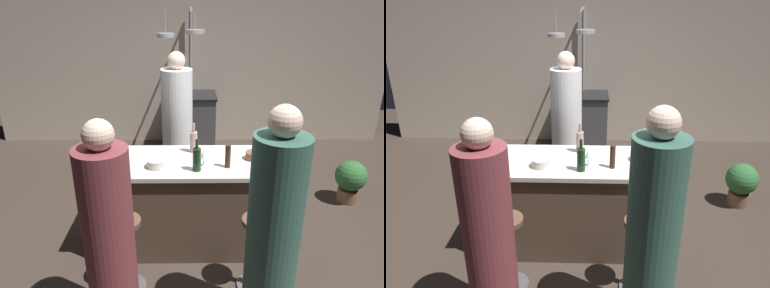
% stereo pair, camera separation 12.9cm
% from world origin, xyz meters
% --- Properties ---
extents(ground_plane, '(9.00, 9.00, 0.00)m').
position_xyz_m(ground_plane, '(0.00, 0.00, 0.00)').
color(ground_plane, '#382D26').
extents(back_wall, '(6.40, 0.16, 2.60)m').
position_xyz_m(back_wall, '(0.00, 2.85, 1.30)').
color(back_wall, '#BCAD99').
rests_on(back_wall, ground_plane).
extents(kitchen_island, '(1.80, 0.72, 0.90)m').
position_xyz_m(kitchen_island, '(0.00, 0.00, 0.45)').
color(kitchen_island, brown).
rests_on(kitchen_island, ground_plane).
extents(stove_range, '(0.80, 0.64, 0.89)m').
position_xyz_m(stove_range, '(0.00, 2.45, 0.45)').
color(stove_range, '#47474C').
rests_on(stove_range, ground_plane).
extents(chef, '(0.37, 0.37, 1.73)m').
position_xyz_m(chef, '(-0.17, 1.09, 0.80)').
color(chef, white).
rests_on(chef, ground_plane).
extents(bar_stool_right, '(0.28, 0.28, 0.68)m').
position_xyz_m(bar_stool_right, '(0.51, -0.62, 0.38)').
color(bar_stool_right, '#4C4C51').
rests_on(bar_stool_right, ground_plane).
extents(guest_right, '(0.36, 0.36, 1.71)m').
position_xyz_m(guest_right, '(0.54, -0.98, 0.79)').
color(guest_right, '#33594C').
rests_on(guest_right, ground_plane).
extents(bar_stool_left, '(0.28, 0.28, 0.68)m').
position_xyz_m(bar_stool_left, '(-0.54, -0.62, 0.38)').
color(bar_stool_left, '#4C4C51').
rests_on(bar_stool_left, ground_plane).
extents(guest_left, '(0.34, 0.34, 1.63)m').
position_xyz_m(guest_left, '(-0.56, -0.99, 0.76)').
color(guest_left, brown).
rests_on(guest_left, ground_plane).
extents(overhead_pot_rack, '(0.57, 1.44, 2.17)m').
position_xyz_m(overhead_pot_rack, '(-0.05, 2.04, 1.61)').
color(overhead_pot_rack, gray).
rests_on(overhead_pot_rack, ground_plane).
extents(potted_plant, '(0.36, 0.36, 0.52)m').
position_xyz_m(potted_plant, '(1.88, 0.75, 0.30)').
color(potted_plant, brown).
rests_on(potted_plant, ground_plane).
extents(pepper_mill, '(0.05, 0.05, 0.21)m').
position_xyz_m(pepper_mill, '(0.31, -0.14, 1.01)').
color(pepper_mill, '#382319').
rests_on(pepper_mill, kitchen_island).
extents(wine_bottle_white, '(0.07, 0.07, 0.29)m').
position_xyz_m(wine_bottle_white, '(0.78, 0.26, 1.01)').
color(wine_bottle_white, gray).
rests_on(wine_bottle_white, kitchen_island).
extents(wine_bottle_rose, '(0.07, 0.07, 0.29)m').
position_xyz_m(wine_bottle_rose, '(0.02, 0.20, 1.01)').
color(wine_bottle_rose, '#B78C8E').
rests_on(wine_bottle_rose, kitchen_island).
extents(wine_bottle_red, '(0.07, 0.07, 0.29)m').
position_xyz_m(wine_bottle_red, '(0.04, -0.21, 1.01)').
color(wine_bottle_red, '#143319').
rests_on(wine_bottle_red, kitchen_island).
extents(wine_glass_by_chef, '(0.07, 0.07, 0.15)m').
position_xyz_m(wine_glass_by_chef, '(0.67, -0.14, 1.01)').
color(wine_glass_by_chef, silver).
rests_on(wine_glass_by_chef, kitchen_island).
extents(wine_glass_near_left_guest, '(0.07, 0.07, 0.15)m').
position_xyz_m(wine_glass_near_left_guest, '(-0.66, -0.20, 1.01)').
color(wine_glass_near_left_guest, silver).
rests_on(wine_glass_near_left_guest, kitchen_island).
extents(wine_glass_near_right_guest, '(0.07, 0.07, 0.15)m').
position_xyz_m(wine_glass_near_right_guest, '(0.10, -0.12, 1.01)').
color(wine_glass_near_right_guest, silver).
rests_on(wine_glass_near_right_guest, kitchen_island).
extents(mixing_bowl_ceramic, '(0.16, 0.16, 0.08)m').
position_xyz_m(mixing_bowl_ceramic, '(-0.31, -0.14, 0.94)').
color(mixing_bowl_ceramic, silver).
rests_on(mixing_bowl_ceramic, kitchen_island).
extents(mixing_bowl_wooden, '(0.15, 0.15, 0.07)m').
position_xyz_m(mixing_bowl_wooden, '(0.56, 0.02, 0.94)').
color(mixing_bowl_wooden, brown).
rests_on(mixing_bowl_wooden, kitchen_island).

